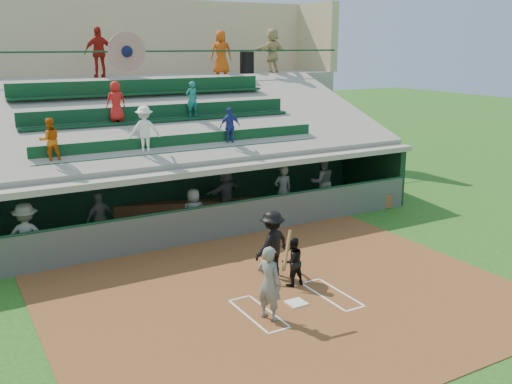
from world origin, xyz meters
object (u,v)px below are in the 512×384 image
catcher (292,262)px  batter_at_plate (270,282)px  trash_bin (247,63)px  home_plate (296,303)px

catcher → batter_at_plate: bearing=41.3°
trash_bin → home_plate: bearing=-114.1°
trash_bin → catcher: bearing=-113.8°
home_plate → trash_bin: trash_bin is taller
batter_at_plate → catcher: 1.92m
batter_at_plate → catcher: batter_at_plate is taller
catcher → trash_bin: size_ratio=1.32×
home_plate → trash_bin: size_ratio=0.45×
batter_at_plate → trash_bin: trash_bin is taller
batter_at_plate → trash_bin: 15.12m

